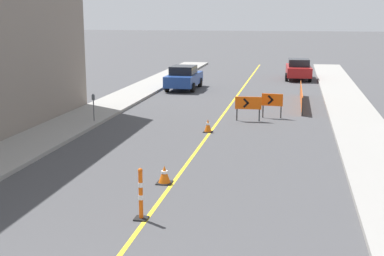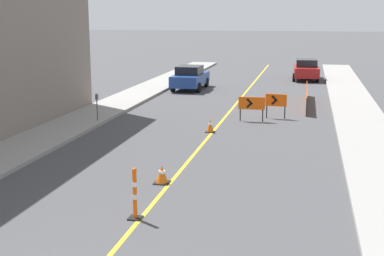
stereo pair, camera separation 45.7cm
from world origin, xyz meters
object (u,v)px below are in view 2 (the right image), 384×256
object	(u,v)px
arrow_barricade_primary	(252,104)
parking_meter_far_curb	(97,101)
parked_car_curb_near	(190,77)
arrow_barricade_secondary	(276,101)
delineator_post_front	(135,197)
traffic_cone_third	(210,126)
parked_car_curb_mid	(306,69)
traffic_cone_second	(162,174)

from	to	relation	value
arrow_barricade_primary	parking_meter_far_curb	distance (m)	7.21
parked_car_curb_near	parking_meter_far_curb	xyz separation A→B (m)	(-1.72, -11.99, 0.24)
arrow_barricade_primary	arrow_barricade_secondary	world-z (taller)	arrow_barricade_secondary
delineator_post_front	parking_meter_far_curb	bearing A→B (deg)	116.60
traffic_cone_third	arrow_barricade_secondary	xyz separation A→B (m)	(2.55, 3.72, 0.56)
arrow_barricade_secondary	parked_car_curb_near	world-z (taller)	parked_car_curb_near
delineator_post_front	arrow_barricade_primary	size ratio (longest dim) A/B	1.06
delineator_post_front	arrow_barricade_secondary	size ratio (longest dim) A/B	1.11
parking_meter_far_curb	parked_car_curb_mid	bearing A→B (deg)	64.04
arrow_barricade_secondary	delineator_post_front	bearing A→B (deg)	-95.52
delineator_post_front	parking_meter_far_curb	size ratio (longest dim) A/B	1.05
traffic_cone_second	arrow_barricade_secondary	world-z (taller)	arrow_barricade_secondary
delineator_post_front	arrow_barricade_secondary	distance (m)	14.08
traffic_cone_second	traffic_cone_third	distance (m)	7.22
delineator_post_front	parked_car_curb_mid	bearing A→B (deg)	82.66
arrow_barricade_secondary	arrow_barricade_primary	bearing A→B (deg)	-133.53
traffic_cone_third	parked_car_curb_mid	size ratio (longest dim) A/B	0.13
arrow_barricade_secondary	parked_car_curb_near	distance (m)	10.94
traffic_cone_third	parking_meter_far_curb	world-z (taller)	parking_meter_far_curb
parked_car_curb_near	parked_car_curb_mid	world-z (taller)	same
traffic_cone_second	delineator_post_front	distance (m)	2.91
traffic_cone_third	delineator_post_front	xyz separation A→B (m)	(-0.02, -10.12, 0.30)
delineator_post_front	parked_car_curb_near	size ratio (longest dim) A/B	0.31
traffic_cone_second	parked_car_curb_near	bearing A→B (deg)	100.19
parked_car_curb_mid	arrow_barricade_secondary	bearing A→B (deg)	-97.33
parked_car_curb_mid	parking_meter_far_curb	world-z (taller)	parked_car_curb_mid
delineator_post_front	parking_meter_far_curb	xyz separation A→B (m)	(-5.41, 10.81, 0.46)
delineator_post_front	traffic_cone_third	bearing A→B (deg)	89.87
delineator_post_front	parked_car_curb_near	xyz separation A→B (m)	(-3.69, 22.80, 0.22)
traffic_cone_third	arrow_barricade_secondary	world-z (taller)	arrow_barricade_secondary
traffic_cone_third	parked_car_curb_near	bearing A→B (deg)	106.33
arrow_barricade_primary	parked_car_curb_near	distance (m)	11.19
parking_meter_far_curb	traffic_cone_second	bearing A→B (deg)	-56.22
parked_car_curb_near	delineator_post_front	bearing A→B (deg)	-80.04
traffic_cone_third	delineator_post_front	world-z (taller)	delineator_post_front
traffic_cone_second	traffic_cone_third	xyz separation A→B (m)	(0.14, 7.22, 0.01)
delineator_post_front	arrow_barricade_secondary	xyz separation A→B (m)	(2.57, 13.84, 0.26)
traffic_cone_third	arrow_barricade_primary	world-z (taller)	arrow_barricade_primary
arrow_barricade_primary	traffic_cone_second	bearing A→B (deg)	-102.31
arrow_barricade_primary	parking_meter_far_curb	world-z (taller)	parking_meter_far_curb
traffic_cone_second	parked_car_curb_mid	distance (m)	27.23
arrow_barricade_primary	delineator_post_front	bearing A→B (deg)	-99.76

